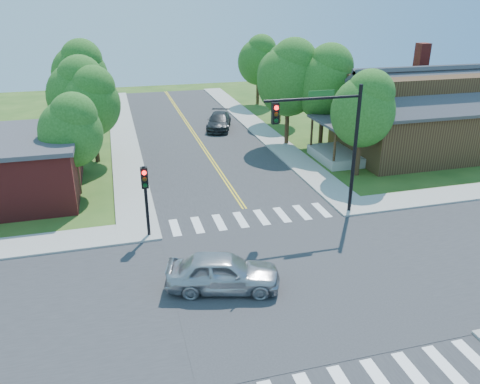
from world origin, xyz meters
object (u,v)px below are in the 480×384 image
object	(u,v)px
signal_mast_ne	(328,131)
car_silver	(223,273)
signal_pole_nw	(145,189)
house_ne	(413,111)
car_dgrey	(219,122)

from	to	relation	value
signal_mast_ne	car_silver	world-z (taller)	signal_mast_ne
signal_pole_nw	car_silver	distance (m)	6.31
house_ne	signal_mast_ne	bearing A→B (deg)	-142.32
signal_pole_nw	car_dgrey	world-z (taller)	signal_pole_nw
car_silver	car_dgrey	distance (m)	25.62
signal_mast_ne	car_silver	distance (m)	9.72
signal_mast_ne	car_dgrey	bearing A→B (deg)	94.05
house_ne	car_dgrey	distance (m)	16.84
signal_pole_nw	car_silver	bearing A→B (deg)	-64.80
house_ne	car_silver	distance (m)	23.12
house_ne	signal_pole_nw	bearing A→B (deg)	-157.31
signal_pole_nw	house_ne	distance (m)	22.45
signal_mast_ne	car_dgrey	xyz separation A→B (m)	(-1.38, 19.54, -4.13)
signal_pole_nw	house_ne	xyz separation A→B (m)	(20.71, 8.66, 0.67)
signal_mast_ne	signal_pole_nw	world-z (taller)	signal_mast_ne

